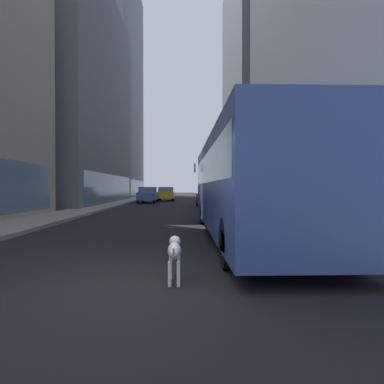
{
  "coord_description": "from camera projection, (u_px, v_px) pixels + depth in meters",
  "views": [
    {
      "loc": [
        0.78,
        -5.19,
        1.57
      ],
      "look_at": [
        1.12,
        7.07,
        1.4
      ],
      "focal_mm": 30.66,
      "sensor_mm": 36.0,
      "label": 1
    }
  ],
  "objects": [
    {
      "name": "building_right_mid",
      "position": [
        319.0,
        29.0,
        26.68
      ],
      "size": [
        8.12,
        15.88,
        29.08
      ],
      "color": "#4C515B",
      "rests_on": "ground"
    },
    {
      "name": "sidewalk_left",
      "position": [
        130.0,
        200.0,
        40.02
      ],
      "size": [
        2.4,
        110.0,
        0.15
      ],
      "primitive_type": "cube",
      "color": "gray",
      "rests_on": "ground"
    },
    {
      "name": "car_grey_wagon",
      "position": [
        217.0,
        200.0,
        19.68
      ],
      "size": [
        1.86,
        4.78,
        1.62
      ],
      "color": "slate",
      "rests_on": "ground"
    },
    {
      "name": "dalmatian_dog",
      "position": [
        174.0,
        251.0,
        5.45
      ],
      "size": [
        0.22,
        0.96,
        0.72
      ],
      "color": "white",
      "rests_on": "ground"
    },
    {
      "name": "building_right_far",
      "position": [
        264.0,
        84.0,
        45.0
      ],
      "size": [
        9.28,
        17.91,
        31.53
      ],
      "color": "slate",
      "rests_on": "ground"
    },
    {
      "name": "transit_bus",
      "position": [
        246.0,
        181.0,
        10.47
      ],
      "size": [
        2.78,
        11.53,
        3.05
      ],
      "color": "#33478C",
      "rests_on": "ground"
    },
    {
      "name": "car_blue_hatchback",
      "position": [
        148.0,
        195.0,
        33.46
      ],
      "size": [
        1.77,
        4.52,
        1.62
      ],
      "color": "#4C6BB7",
      "rests_on": "ground"
    },
    {
      "name": "car_yellow_taxi",
      "position": [
        166.0,
        194.0,
        38.55
      ],
      "size": [
        1.86,
        3.93,
        1.62
      ],
      "color": "yellow",
      "rests_on": "ground"
    },
    {
      "name": "car_red_coupe",
      "position": [
        209.0,
        197.0,
        25.67
      ],
      "size": [
        1.81,
        4.62,
        1.62
      ],
      "color": "red",
      "rests_on": "ground"
    },
    {
      "name": "building_left_far",
      "position": [
        107.0,
        85.0,
        54.58
      ],
      "size": [
        9.52,
        21.66,
        37.43
      ],
      "color": "slate",
      "rests_on": "ground"
    },
    {
      "name": "sidewalk_right",
      "position": [
        223.0,
        200.0,
        40.33
      ],
      "size": [
        2.4,
        110.0,
        0.15
      ],
      "primitive_type": "cube",
      "color": "#ADA89E",
      "rests_on": "ground"
    },
    {
      "name": "building_left_mid",
      "position": [
        54.0,
        98.0,
        32.22
      ],
      "size": [
        11.54,
        21.66,
        20.84
      ],
      "color": "slate",
      "rests_on": "ground"
    },
    {
      "name": "ground_plane",
      "position": [
        177.0,
        200.0,
        40.18
      ],
      "size": [
        120.0,
        120.0,
        0.0
      ],
      "primitive_type": "plane",
      "color": "black"
    }
  ]
}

